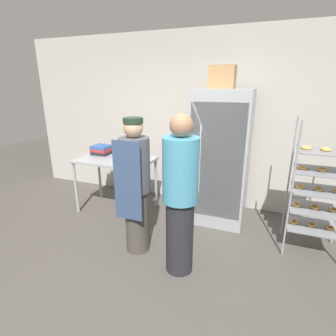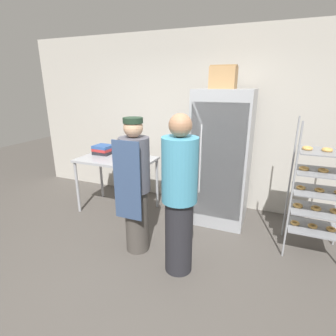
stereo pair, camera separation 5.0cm
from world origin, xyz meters
name	(u,v)px [view 2 (the right image)]	position (x,y,z in m)	size (l,w,h in m)	color
ground_plane	(135,276)	(0.00, 0.00, 0.00)	(14.00, 14.00, 0.00)	#4C4742
back_wall	(197,121)	(0.00, 2.21, 1.40)	(6.40, 0.12, 2.79)	#B7B2A8
refrigerator	(222,158)	(0.55, 1.65, 0.96)	(0.78, 0.77, 1.92)	#9EA0A5
baking_rack	(319,191)	(1.78, 1.23, 0.80)	(0.63, 0.51, 1.63)	#93969B
prep_counter	(117,164)	(-1.03, 1.33, 0.78)	(1.18, 0.71, 0.87)	#9EA0A5
donut_box	(128,157)	(-0.81, 1.32, 0.92)	(0.26, 0.24, 0.29)	silver
blender_pitcher	(119,149)	(-1.09, 1.50, 0.98)	(0.15, 0.15, 0.25)	#99999E
binder_stack	(103,150)	(-1.38, 1.49, 0.94)	(0.31, 0.28, 0.15)	#232328
cardboard_storage_box	(223,77)	(0.51, 1.63, 2.07)	(0.34, 0.27, 0.30)	#A87F51
person_baker	(135,186)	(-0.22, 0.46, 0.85)	(0.35, 0.37, 1.64)	#47423D
person_customer	(179,197)	(0.39, 0.30, 0.88)	(0.37, 0.37, 1.73)	#232328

